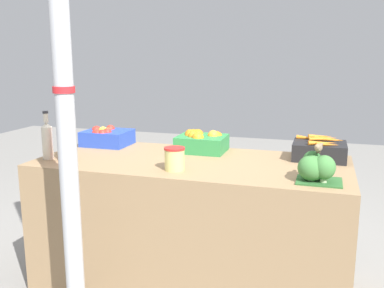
# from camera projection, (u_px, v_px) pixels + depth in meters

# --- Properties ---
(ground_plane) EXTENTS (10.00, 10.00, 0.00)m
(ground_plane) POSITION_uv_depth(u_px,v_px,m) (192.00, 283.00, 2.73)
(ground_plane) COLOR gray
(market_table) EXTENTS (1.84, 0.82, 0.81)m
(market_table) POSITION_uv_depth(u_px,v_px,m) (192.00, 223.00, 2.65)
(market_table) COLOR #937551
(market_table) RESTS_ON ground_plane
(support_pole) EXTENTS (0.10, 0.10, 2.31)m
(support_pole) POSITION_uv_depth(u_px,v_px,m) (65.00, 114.00, 1.96)
(support_pole) COLOR #B7BABF
(support_pole) RESTS_ON ground_plane
(apple_crate) EXTENTS (0.31, 0.26, 0.13)m
(apple_crate) POSITION_uv_depth(u_px,v_px,m) (106.00, 136.00, 2.99)
(apple_crate) COLOR #2847B7
(apple_crate) RESTS_ON market_table
(orange_crate) EXTENTS (0.31, 0.26, 0.14)m
(orange_crate) POSITION_uv_depth(u_px,v_px,m) (201.00, 141.00, 2.81)
(orange_crate) COLOR #2D8442
(orange_crate) RESTS_ON market_table
(carrot_crate) EXTENTS (0.31, 0.26, 0.14)m
(carrot_crate) POSITION_uv_depth(u_px,v_px,m) (320.00, 150.00, 2.58)
(carrot_crate) COLOR black
(carrot_crate) RESTS_ON market_table
(broccoli_pile) EXTENTS (0.22, 0.18, 0.15)m
(broccoli_pile) POSITION_uv_depth(u_px,v_px,m) (315.00, 167.00, 2.11)
(broccoli_pile) COLOR #2D602D
(broccoli_pile) RESTS_ON market_table
(juice_bottle_cloudy) EXTENTS (0.06, 0.06, 0.29)m
(juice_bottle_cloudy) POSITION_uv_depth(u_px,v_px,m) (47.00, 139.00, 2.57)
(juice_bottle_cloudy) COLOR beige
(juice_bottle_cloudy) RESTS_ON market_table
(juice_bottle_ruby) EXTENTS (0.07, 0.07, 0.24)m
(juice_bottle_ruby) POSITION_uv_depth(u_px,v_px,m) (64.00, 144.00, 2.54)
(juice_bottle_ruby) COLOR #B2333D
(juice_bottle_ruby) RESTS_ON market_table
(pickle_jar) EXTENTS (0.11, 0.11, 0.13)m
(pickle_jar) POSITION_uv_depth(u_px,v_px,m) (175.00, 159.00, 2.33)
(pickle_jar) COLOR #D1CC75
(pickle_jar) RESTS_ON market_table
(sparrow_bird) EXTENTS (0.05, 0.14, 0.05)m
(sparrow_bird) POSITION_uv_depth(u_px,v_px,m) (318.00, 148.00, 2.09)
(sparrow_bird) COLOR #4C3D2D
(sparrow_bird) RESTS_ON broccoli_pile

